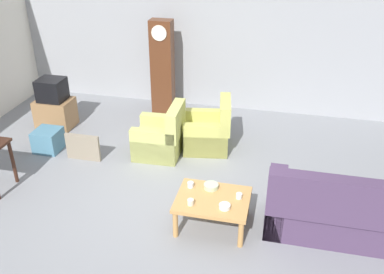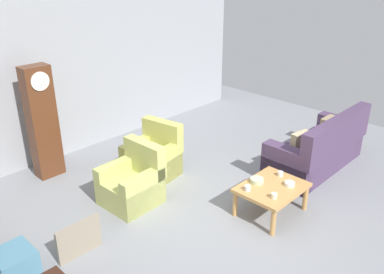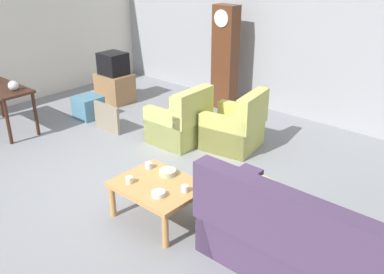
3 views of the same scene
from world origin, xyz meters
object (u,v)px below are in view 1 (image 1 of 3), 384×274
Objects in this scene: cup_blue_rimmed at (191,185)px; cup_white_porcelain at (239,196)px; couch_floral at (349,214)px; cup_cream_tall at (191,202)px; coffee_table_wood at (213,202)px; framed_picture_leaning at (83,147)px; storage_box_blue at (48,140)px; armchair_olive_near at (161,138)px; bowl_white_stacked at (225,206)px; tv_stand_cabinet at (56,113)px; armchair_olive_far at (209,132)px; tv_crt at (52,90)px; grandfather_clock at (162,67)px; bowl_shallow_green at (211,186)px.

cup_white_porcelain is at bearing -8.81° from cup_blue_rimmed.
cup_cream_tall is at bearing -168.93° from couch_floral.
coffee_table_wood is 0.34m from cup_cream_tall.
storage_box_blue is at bearing 167.48° from framed_picture_leaning.
framed_picture_leaning is 2.35m from cup_blue_rimmed.
armchair_olive_near is 11.45× the size of cup_white_porcelain.
cup_cream_tall is at bearing -27.96° from storage_box_blue.
bowl_white_stacked reaches higher than storage_box_blue.
cup_cream_tall is at bearing -36.83° from tv_stand_cabinet.
coffee_table_wood is at bearing -173.70° from couch_floral.
couch_floral is at bearing 0.25° from cup_blue_rimmed.
storage_box_blue is at bearing 157.51° from cup_blue_rimmed.
framed_picture_leaning is at bearing -156.16° from armchair_olive_far.
bowl_white_stacked is at bearing -24.45° from storage_box_blue.
armchair_olive_near is 2.00m from storage_box_blue.
tv_stand_cabinet reaches higher than framed_picture_leaning.
tv_crt reaches higher than coffee_table_wood.
grandfather_clock is at bearing 121.19° from cup_white_porcelain.
coffee_table_wood is (-1.74, -0.19, 0.03)m from couch_floral.
cup_cream_tall is (0.96, -1.87, 0.18)m from armchair_olive_near.
armchair_olive_near is 1.35× the size of tv_stand_cabinet.
bowl_white_stacked is at bearing -120.71° from cup_white_porcelain.
bowl_white_stacked is 0.74× the size of bowl_shallow_green.
tv_stand_cabinet is 3.41× the size of bowl_shallow_green.
coffee_table_wood is 2.00× the size of tv_crt.
tv_crt is at bearing 135.59° from framed_picture_leaning.
armchair_olive_near is at bearing 127.20° from bowl_white_stacked.
tv_stand_cabinet is 8.02× the size of cup_cream_tall.
framed_picture_leaning is (-0.77, -2.20, -0.73)m from grandfather_clock.
grandfather_clock is at bearing 116.88° from bowl_shallow_green.
cup_cream_tall is 0.44m from bowl_white_stacked.
couch_floral is at bearing -21.35° from tv_crt.
coffee_table_wood is 0.50× the size of grandfather_clock.
couch_floral reaches higher than storage_box_blue.
cup_blue_rimmed is at bearing -25.74° from framed_picture_leaning.
coffee_table_wood is 6.55× the size of bowl_white_stacked.
cup_white_porcelain reaches higher than coffee_table_wood.
couch_floral reaches higher than cup_cream_tall.
coffee_table_wood is (1.22, -1.67, 0.08)m from armchair_olive_near.
storage_box_blue is at bearing 155.55° from bowl_white_stacked.
cup_white_porcelain is 0.65m from cup_cream_tall.
armchair_olive_near is 1.92× the size of tv_crt.
armchair_olive_near is 0.86m from armchair_olive_far.
couch_floral is 2.28× the size of armchair_olive_near.
armchair_olive_near reaches higher than bowl_white_stacked.
cup_blue_rimmed reaches higher than storage_box_blue.
framed_picture_leaning is (-4.18, 1.00, -0.12)m from couch_floral.
armchair_olive_near is 10.96× the size of cup_blue_rimmed.
tv_crt is at bearing 0.00° from tv_stand_cabinet.
grandfather_clock is (-1.22, 1.32, 0.66)m from armchair_olive_far.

